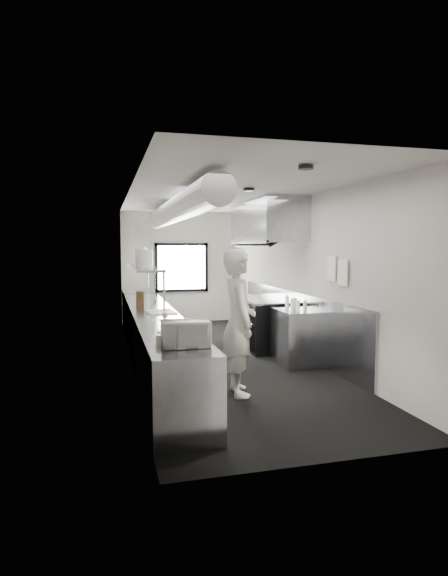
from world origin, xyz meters
TOP-DOWN VIEW (x-y plane):
  - floor at (0.00, 0.00)m, footprint 3.00×8.00m
  - ceiling at (0.00, 0.00)m, footprint 3.00×8.00m
  - wall_back at (0.00, 4.00)m, footprint 3.00×0.02m
  - wall_front at (0.00, -4.00)m, footprint 3.00×0.02m
  - wall_left at (-1.50, 0.00)m, footprint 0.02×8.00m
  - wall_right at (1.50, 0.00)m, footprint 0.02×8.00m
  - wall_cladding at (1.48, 0.30)m, footprint 0.03×5.50m
  - hvac_duct at (-0.70, 0.40)m, footprint 0.40×6.40m
  - service_window at (0.00, 3.96)m, footprint 1.36×0.05m
  - exhaust_hood at (1.10, 0.70)m, footprint 0.81×2.20m
  - prep_counter at (-1.15, -0.50)m, footprint 0.70×6.00m
  - pass_shelf at (-1.19, 1.00)m, footprint 0.45×3.00m
  - range at (1.04, 0.70)m, footprint 0.88×1.60m
  - bottle_station at (1.15, -0.70)m, footprint 0.65×0.80m
  - far_work_table at (-1.15, 3.20)m, footprint 0.70×1.20m
  - notice_sheet_a at (1.47, -1.20)m, footprint 0.02×0.28m
  - notice_sheet_b at (1.47, -1.55)m, footprint 0.02×0.28m
  - line_cook at (-0.22, -1.92)m, footprint 0.49×0.72m
  - microwave at (-1.10, -2.96)m, footprint 0.45×0.34m
  - deli_tub_a at (-1.32, -2.76)m, footprint 0.15×0.15m
  - deli_tub_b at (-1.28, -2.52)m, footprint 0.16×0.16m
  - newspaper at (-1.03, -1.79)m, footprint 0.33×0.39m
  - small_plate at (-1.08, -1.14)m, footprint 0.22×0.22m
  - pastry at (-1.08, -1.14)m, footprint 0.09×0.09m
  - cutting_board at (-1.05, -0.42)m, footprint 0.46×0.58m
  - knife_block at (-1.30, 0.63)m, footprint 0.13×0.23m
  - plate_stack_a at (-1.22, 0.38)m, footprint 0.31×0.31m
  - plate_stack_b at (-1.22, 0.80)m, footprint 0.31×0.31m
  - plate_stack_c at (-1.22, 1.07)m, footprint 0.27×0.27m
  - plate_stack_d at (-1.20, 1.74)m, footprint 0.26×0.26m
  - squeeze_bottle_a at (1.13, -1.02)m, footprint 0.08×0.08m
  - squeeze_bottle_b at (1.08, -0.85)m, footprint 0.06×0.06m
  - squeeze_bottle_c at (1.06, -0.66)m, footprint 0.08×0.08m
  - squeeze_bottle_d at (1.14, -0.60)m, footprint 0.06×0.06m
  - squeeze_bottle_e at (1.09, -0.37)m, footprint 0.08×0.08m

SIDE VIEW (x-z plane):
  - floor at x=0.00m, z-range -0.01..0.01m
  - prep_counter at x=-1.15m, z-range 0.00..0.90m
  - bottle_station at x=1.15m, z-range 0.00..0.90m
  - far_work_table at x=-1.15m, z-range 0.00..0.90m
  - range at x=1.04m, z-range 0.00..0.94m
  - wall_cladding at x=1.48m, z-range 0.00..1.10m
  - newspaper at x=-1.03m, z-range 0.90..0.91m
  - small_plate at x=-1.08m, z-range 0.90..0.91m
  - cutting_board at x=-1.05m, z-range 0.90..0.92m
  - deli_tub_b at x=-1.28m, z-range 0.90..0.99m
  - deli_tub_a at x=-1.32m, z-range 0.90..1.00m
  - line_cook at x=-0.22m, z-range 0.00..1.90m
  - pastry at x=-1.08m, z-range 0.91..1.00m
  - squeeze_bottle_b at x=1.08m, z-range 0.90..1.07m
  - squeeze_bottle_d at x=1.14m, z-range 0.90..1.08m
  - squeeze_bottle_a at x=1.13m, z-range 0.90..1.08m
  - squeeze_bottle_c at x=1.06m, z-range 0.90..1.08m
  - squeeze_bottle_e at x=1.09m, z-range 0.90..1.10m
  - knife_block at x=-1.30m, z-range 0.90..1.14m
  - microwave at x=-1.10m, z-range 0.90..1.17m
  - service_window at x=0.00m, z-range 0.77..2.02m
  - wall_back at x=0.00m, z-range 0.00..2.80m
  - wall_front at x=0.00m, z-range 0.00..2.80m
  - wall_left at x=-1.50m, z-range 0.00..2.80m
  - wall_right at x=1.50m, z-range 0.00..2.80m
  - pass_shelf at x=-1.19m, z-range 1.20..1.88m
  - notice_sheet_b at x=1.47m, z-range 1.36..1.74m
  - notice_sheet_a at x=1.47m, z-range 1.41..1.79m
  - plate_stack_a at x=-1.22m, z-range 1.57..1.87m
  - plate_stack_b at x=-1.22m, z-range 1.57..1.88m
  - plate_stack_c at x=-1.22m, z-range 1.57..1.89m
  - plate_stack_d at x=-1.20m, z-range 1.57..1.92m
  - exhaust_hood at x=1.10m, z-range 1.95..2.83m
  - hvac_duct at x=-0.70m, z-range 2.35..2.75m
  - ceiling at x=0.00m, z-range 2.79..2.80m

